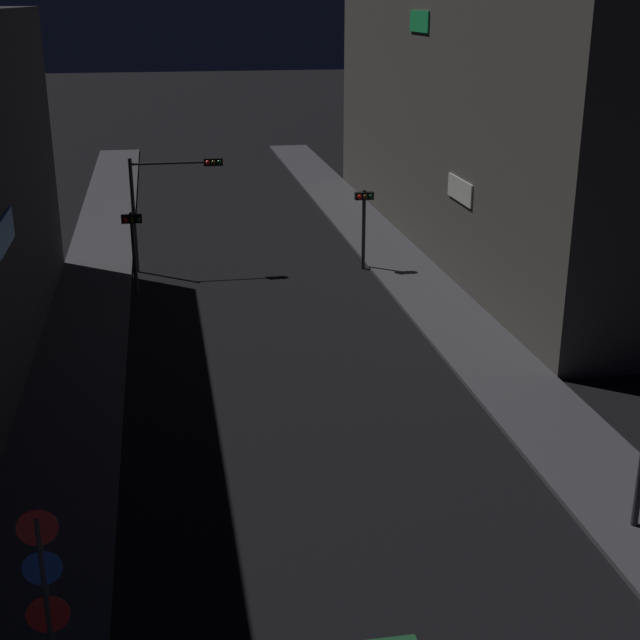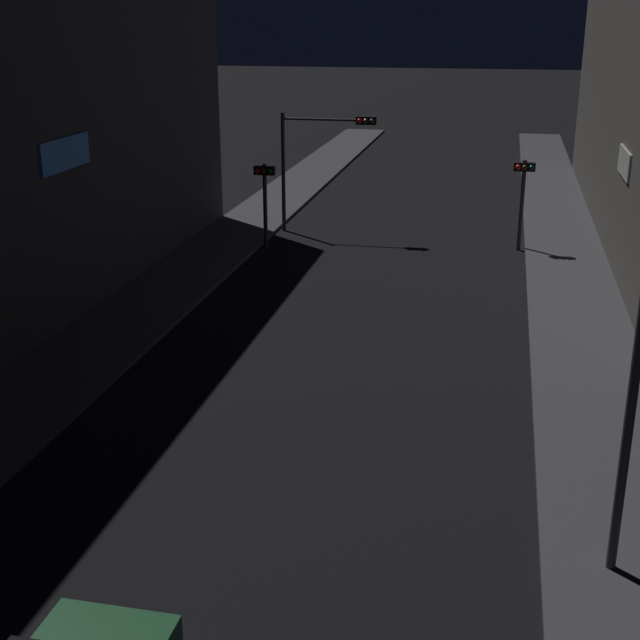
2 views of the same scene
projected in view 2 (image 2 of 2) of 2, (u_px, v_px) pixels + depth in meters
name	position (u px, v px, depth m)	size (l,w,h in m)	color
sidewalk_left	(229.00, 239.00, 35.41)	(2.96, 70.71, 0.13)	#424247
sidewalk_right	(565.00, 257.00, 32.88)	(2.96, 70.71, 0.13)	#424247
traffic_light_overhead	(319.00, 147.00, 35.64)	(3.92, 0.41, 4.90)	#2D2D33
traffic_light_left_kerb	(265.00, 188.00, 33.61)	(0.80, 0.41, 3.28)	#2D2D33
traffic_light_right_kerb	(523.00, 186.00, 33.21)	(0.80, 0.41, 3.49)	#2D2D33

